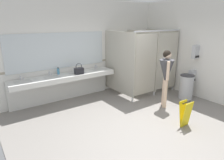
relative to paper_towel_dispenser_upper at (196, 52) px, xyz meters
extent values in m
cube|color=gray|center=(-2.54, -0.38, -1.48)|extent=(5.81, 5.73, 0.10)
cube|color=silver|center=(-2.54, 2.25, 0.06)|extent=(5.81, 0.12, 3.00)
cube|color=silver|center=(0.13, -0.38, 0.06)|extent=(0.12, 5.73, 3.00)
cube|color=#9E937F|center=(-2.54, 2.18, -0.38)|extent=(5.81, 0.01, 0.06)
cube|color=silver|center=(-3.51, 1.87, -0.66)|extent=(3.07, 0.60, 0.14)
cube|color=silver|center=(-3.51, 2.13, -1.08)|extent=(3.07, 0.08, 0.70)
cube|color=beige|center=(-4.66, 1.84, -0.64)|extent=(0.42, 0.33, 0.11)
cylinder|color=silver|center=(-4.66, 2.08, -0.54)|extent=(0.04, 0.04, 0.11)
cylinder|color=silver|center=(-4.66, 2.02, -0.49)|extent=(0.03, 0.11, 0.03)
sphere|color=silver|center=(-4.59, 2.09, -0.56)|extent=(0.04, 0.04, 0.04)
cube|color=beige|center=(-3.89, 1.84, -0.64)|extent=(0.42, 0.33, 0.11)
cylinder|color=silver|center=(-3.89, 2.08, -0.54)|extent=(0.04, 0.04, 0.11)
cylinder|color=silver|center=(-3.89, 2.02, -0.49)|extent=(0.03, 0.11, 0.03)
sphere|color=silver|center=(-3.82, 2.09, -0.56)|extent=(0.04, 0.04, 0.04)
cube|color=beige|center=(-3.12, 1.84, -0.64)|extent=(0.42, 0.33, 0.11)
cylinder|color=silver|center=(-3.12, 2.08, -0.54)|extent=(0.04, 0.04, 0.11)
cylinder|color=silver|center=(-3.12, 2.02, -0.49)|extent=(0.03, 0.11, 0.03)
sphere|color=silver|center=(-3.05, 2.09, -0.56)|extent=(0.04, 0.04, 0.04)
cube|color=beige|center=(-2.36, 1.84, -0.64)|extent=(0.42, 0.33, 0.11)
cylinder|color=silver|center=(-2.36, 2.08, -0.54)|extent=(0.04, 0.04, 0.11)
cylinder|color=silver|center=(-2.36, 2.02, -0.49)|extent=(0.03, 0.11, 0.03)
sphere|color=silver|center=(-2.29, 2.09, -0.56)|extent=(0.04, 0.04, 0.04)
cube|color=silver|center=(-3.51, 2.17, 0.07)|extent=(2.97, 0.02, 1.03)
cube|color=#B2AD9E|center=(-1.87, 1.43, -0.36)|extent=(0.03, 1.47, 1.92)
cylinder|color=silver|center=(-1.87, 0.75, -1.37)|extent=(0.05, 0.05, 0.12)
cube|color=#B2AD9E|center=(-0.94, 1.43, -0.36)|extent=(0.03, 1.47, 1.92)
cylinder|color=silver|center=(-0.94, 0.75, -1.37)|extent=(0.05, 0.05, 0.12)
cube|color=#B2AD9E|center=(0.00, 1.43, -0.36)|extent=(0.03, 1.47, 1.92)
cylinder|color=silver|center=(0.00, 0.75, -1.37)|extent=(0.05, 0.05, 0.12)
cube|color=#B2AD9E|center=(-1.41, 0.72, -0.36)|extent=(0.85, 0.03, 1.82)
cube|color=#B2AD9E|center=(-0.47, 0.72, -0.36)|extent=(0.85, 0.10, 1.82)
cube|color=#B7BABF|center=(-0.94, 0.72, 0.62)|extent=(1.93, 0.04, 0.04)
cube|color=#B7BABF|center=(0.00, 0.00, 0.00)|extent=(0.32, 0.12, 0.40)
cube|color=black|center=(0.00, -0.06, -0.14)|extent=(0.24, 0.01, 0.06)
cube|color=#B7BABF|center=(0.00, 0.03, -0.76)|extent=(0.33, 0.12, 0.38)
cube|color=black|center=(0.00, -0.04, -0.89)|extent=(0.25, 0.01, 0.06)
cylinder|color=#B7BABF|center=(-0.33, 0.00, -1.07)|extent=(0.42, 0.42, 0.72)
cylinder|color=#333338|center=(-0.33, 0.00, -0.70)|extent=(0.42, 0.42, 0.03)
cylinder|color=beige|center=(-1.31, 0.05, -1.04)|extent=(0.11, 0.11, 0.78)
cylinder|color=beige|center=(-1.43, -0.09, -1.04)|extent=(0.11, 0.11, 0.78)
cone|color=#47474C|center=(-1.37, -0.02, -0.44)|extent=(0.56, 0.56, 0.67)
cube|color=#47474C|center=(-1.37, -0.02, -0.13)|extent=(0.39, 0.43, 0.10)
cylinder|color=beige|center=(-1.21, 0.16, -0.35)|extent=(0.08, 0.08, 0.50)
cylinder|color=beige|center=(-1.52, -0.21, -0.35)|extent=(0.08, 0.08, 0.50)
sphere|color=beige|center=(-1.37, -0.02, 0.04)|extent=(0.21, 0.21, 0.21)
sphere|color=black|center=(-1.37, -0.02, 0.05)|extent=(0.22, 0.22, 0.22)
cube|color=black|center=(-3.12, 1.72, -0.50)|extent=(0.26, 0.13, 0.18)
torus|color=black|center=(-3.12, 1.72, -0.37)|extent=(0.20, 0.02, 0.20)
cylinder|color=teal|center=(-3.63, 2.05, -0.51)|extent=(0.07, 0.07, 0.17)
cylinder|color=black|center=(-3.63, 2.05, -0.40)|extent=(0.03, 0.03, 0.04)
cylinder|color=beige|center=(-3.18, 1.82, -0.55)|extent=(0.07, 0.07, 0.08)
cube|color=yellow|center=(-1.88, -1.11, -1.13)|extent=(0.28, 0.10, 0.60)
cube|color=yellow|center=(-1.88, -1.02, -1.13)|extent=(0.28, 0.10, 0.60)
cylinder|color=black|center=(-1.88, -1.07, -0.85)|extent=(0.28, 0.02, 0.02)
camera|label=1|loc=(-5.69, -3.52, 0.92)|focal=32.53mm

